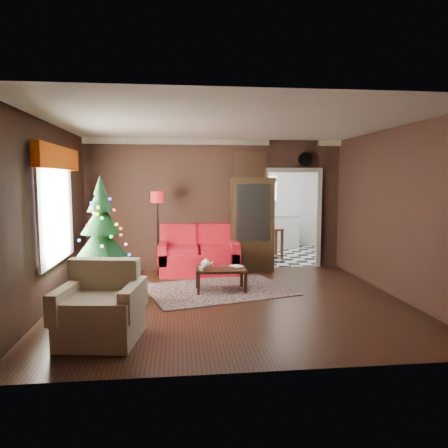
{
  "coord_description": "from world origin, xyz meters",
  "views": [
    {
      "loc": [
        -0.83,
        -6.46,
        1.93
      ],
      "look_at": [
        0.0,
        0.9,
        1.15
      ],
      "focal_mm": 33.38,
      "sensor_mm": 36.0,
      "label": 1
    }
  ],
  "objects": [
    {
      "name": "floor",
      "position": [
        0.0,
        0.0,
        0.0
      ],
      "size": [
        5.5,
        5.5,
        0.0
      ],
      "primitive_type": "plane",
      "color": "black",
      "rests_on": "ground"
    },
    {
      "name": "ceiling",
      "position": [
        0.0,
        0.0,
        2.8
      ],
      "size": [
        5.5,
        5.5,
        0.0
      ],
      "primitive_type": "plane",
      "rotation": [
        3.14,
        0.0,
        0.0
      ],
      "color": "white",
      "rests_on": "ground"
    },
    {
      "name": "wall_back",
      "position": [
        0.0,
        2.5,
        1.4
      ],
      "size": [
        5.5,
        0.0,
        5.5
      ],
      "primitive_type": "plane",
      "rotation": [
        1.57,
        0.0,
        0.0
      ],
      "color": "black",
      "rests_on": "ground"
    },
    {
      "name": "wall_front",
      "position": [
        0.0,
        -2.5,
        1.4
      ],
      "size": [
        5.5,
        0.0,
        5.5
      ],
      "primitive_type": "plane",
      "rotation": [
        -1.57,
        0.0,
        0.0
      ],
      "color": "black",
      "rests_on": "ground"
    },
    {
      "name": "wall_left",
      "position": [
        -2.75,
        0.0,
        1.4
      ],
      "size": [
        0.0,
        5.5,
        5.5
      ],
      "primitive_type": "plane",
      "rotation": [
        1.57,
        0.0,
        1.57
      ],
      "color": "black",
      "rests_on": "ground"
    },
    {
      "name": "wall_right",
      "position": [
        2.75,
        0.0,
        1.4
      ],
      "size": [
        0.0,
        5.5,
        5.5
      ],
      "primitive_type": "plane",
      "rotation": [
        1.57,
        0.0,
        -1.57
      ],
      "color": "black",
      "rests_on": "ground"
    },
    {
      "name": "doorway",
      "position": [
        1.7,
        2.5,
        1.05
      ],
      "size": [
        1.1,
        0.1,
        2.1
      ],
      "primitive_type": null,
      "color": "beige",
      "rests_on": "ground"
    },
    {
      "name": "left_window",
      "position": [
        -2.71,
        0.2,
        1.45
      ],
      "size": [
        0.05,
        1.6,
        1.4
      ],
      "primitive_type": "cube",
      "color": "white",
      "rests_on": "wall_left"
    },
    {
      "name": "valance",
      "position": [
        -2.63,
        0.2,
        2.27
      ],
      "size": [
        0.12,
        2.1,
        0.35
      ],
      "primitive_type": "cube",
      "color": "#A63B09",
      "rests_on": "wall_left"
    },
    {
      "name": "kitchen_floor",
      "position": [
        1.7,
        4.0,
        0.0
      ],
      "size": [
        3.0,
        3.0,
        0.0
      ],
      "primitive_type": "plane",
      "color": "white",
      "rests_on": "ground"
    },
    {
      "name": "kitchen_window",
      "position": [
        1.7,
        5.45,
        1.7
      ],
      "size": [
        0.7,
        0.06,
        0.7
      ],
      "primitive_type": "cube",
      "color": "white",
      "rests_on": "ground"
    },
    {
      "name": "rug",
      "position": [
        -0.13,
        0.71,
        0.01
      ],
      "size": [
        2.76,
        2.31,
        0.01
      ],
      "primitive_type": "cube",
      "rotation": [
        0.0,
        0.0,
        0.27
      ],
      "color": "#3F2935",
      "rests_on": "ground"
    },
    {
      "name": "loveseat",
      "position": [
        -0.4,
        2.05,
        0.5
      ],
      "size": [
        1.7,
        0.9,
        1.0
      ],
      "primitive_type": null,
      "color": "maroon",
      "rests_on": "ground"
    },
    {
      "name": "curio_cabinet",
      "position": [
        0.75,
        2.27,
        0.95
      ],
      "size": [
        0.9,
        0.45,
        1.9
      ],
      "primitive_type": null,
      "color": "black",
      "rests_on": "ground"
    },
    {
      "name": "floor_lamp",
      "position": [
        -1.23,
        1.96,
        0.83
      ],
      "size": [
        0.36,
        0.36,
        1.76
      ],
      "primitive_type": null,
      "rotation": [
        0.0,
        0.0,
        0.22
      ],
      "color": "black",
      "rests_on": "ground"
    },
    {
      "name": "christmas_tree",
      "position": [
        -1.99,
        0.06,
        1.05
      ],
      "size": [
        1.02,
        1.02,
        1.79
      ],
      "primitive_type": null,
      "rotation": [
        0.0,
        0.0,
        0.09
      ],
      "color": "black",
      "rests_on": "ground"
    },
    {
      "name": "armchair",
      "position": [
        -1.76,
        -1.46,
        0.46
      ],
      "size": [
        1.06,
        1.06,
        0.95
      ],
      "primitive_type": null,
      "rotation": [
        0.0,
        0.0,
        -0.16
      ],
      "color": "tan",
      "rests_on": "ground"
    },
    {
      "name": "coffee_table",
      "position": [
        -0.09,
        0.61,
        0.21
      ],
      "size": [
        0.88,
        0.54,
        0.39
      ],
      "primitive_type": null,
      "rotation": [
        0.0,
        0.0,
        -0.02
      ],
      "color": "black",
      "rests_on": "rug"
    },
    {
      "name": "teapot",
      "position": [
        -0.35,
        0.63,
        0.49
      ],
      "size": [
        0.24,
        0.24,
        0.17
      ],
      "primitive_type": null,
      "rotation": [
        0.0,
        0.0,
        0.38
      ],
      "color": "white",
      "rests_on": "coffee_table"
    },
    {
      "name": "cup_a",
      "position": [
        -0.44,
        0.48,
        0.43
      ],
      "size": [
        0.08,
        0.08,
        0.06
      ],
      "primitive_type": "cylinder",
      "rotation": [
        0.0,
        0.0,
        -0.38
      ],
      "color": "white",
      "rests_on": "coffee_table"
    },
    {
      "name": "cup_b",
      "position": [
        -0.44,
        0.51,
        0.44
      ],
      "size": [
        0.08,
        0.08,
        0.06
      ],
      "primitive_type": "cylinder",
      "rotation": [
        0.0,
        0.0,
        0.03
      ],
      "color": "silver",
      "rests_on": "coffee_table"
    },
    {
      "name": "book",
      "position": [
        0.14,
        0.69,
        0.52
      ],
      "size": [
        0.16,
        0.08,
        0.23
      ],
      "primitive_type": "imported",
      "rotation": [
        0.0,
        0.0,
        0.43
      ],
      "color": "gray",
      "rests_on": "coffee_table"
    },
    {
      "name": "wall_clock",
      "position": [
        1.95,
        2.45,
        2.38
      ],
      "size": [
        0.32,
        0.32,
        0.06
      ],
      "primitive_type": "cylinder",
      "color": "white",
      "rests_on": "wall_back"
    },
    {
      "name": "painting",
      "position": [
        0.75,
        2.46,
        2.25
      ],
      "size": [
        0.62,
        0.05,
        0.52
      ],
      "primitive_type": "cube",
      "color": "#AB854C",
      "rests_on": "wall_back"
    },
    {
      "name": "kitchen_counter",
      "position": [
        1.7,
        5.2,
        0.45
      ],
      "size": [
        1.8,
        0.6,
        0.9
      ],
      "primitive_type": "cube",
      "color": "silver",
      "rests_on": "ground"
    },
    {
      "name": "kitchen_table",
      "position": [
        1.4,
        3.7,
        0.38
      ],
      "size": [
        0.7,
        0.7,
        0.75
      ],
      "primitive_type": null,
      "color": "brown",
      "rests_on": "ground"
    }
  ]
}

